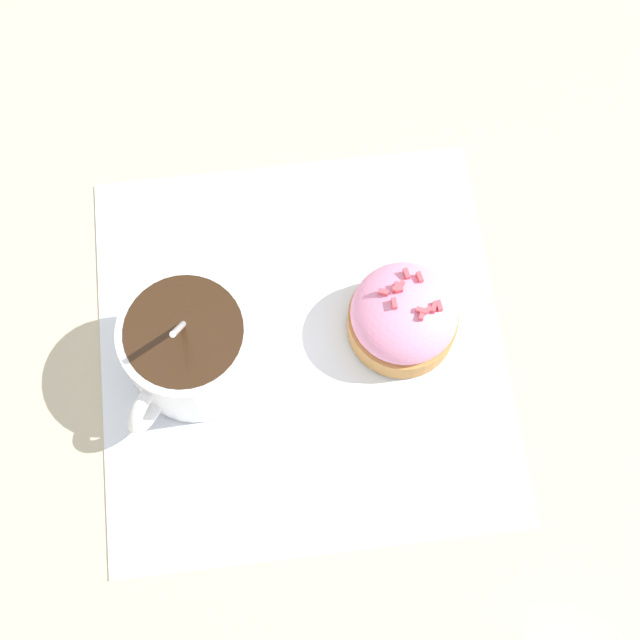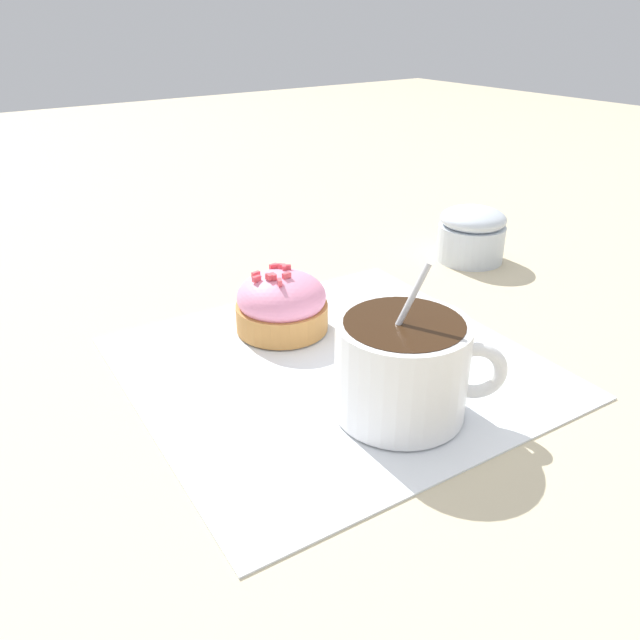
# 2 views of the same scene
# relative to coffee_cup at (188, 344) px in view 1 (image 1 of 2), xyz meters

# --- Properties ---
(ground_plane) EXTENTS (3.00, 3.00, 0.00)m
(ground_plane) POSITION_rel_coffee_cup_xyz_m (-0.07, 0.00, -0.04)
(ground_plane) COLOR #C6B793
(paper_napkin) EXTENTS (0.30, 0.31, 0.00)m
(paper_napkin) POSITION_rel_coffee_cup_xyz_m (-0.07, 0.00, -0.04)
(paper_napkin) COLOR white
(paper_napkin) RESTS_ON ground_plane
(coffee_cup) EXTENTS (0.09, 0.10, 0.10)m
(coffee_cup) POSITION_rel_coffee_cup_xyz_m (0.00, 0.00, 0.00)
(coffee_cup) COLOR white
(coffee_cup) RESTS_ON paper_napkin
(frosted_pastry) EXTENTS (0.08, 0.08, 0.05)m
(frosted_pastry) POSITION_rel_coffee_cup_xyz_m (-0.15, -0.00, -0.01)
(frosted_pastry) COLOR #C18442
(frosted_pastry) RESTS_ON paper_napkin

